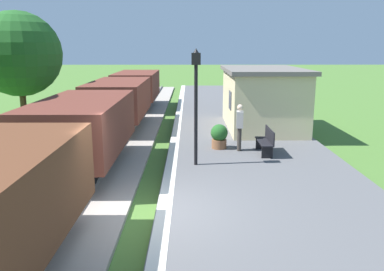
{
  "coord_description": "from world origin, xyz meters",
  "views": [
    {
      "loc": [
        1.0,
        -8.54,
        4.01
      ],
      "look_at": [
        1.07,
        3.58,
        1.25
      ],
      "focal_mm": 36.74,
      "sensor_mm": 36.0,
      "label": 1
    }
  ],
  "objects_px": {
    "station_hut": "(262,98)",
    "person_waiting": "(240,126)",
    "lamp_post_near": "(196,86)",
    "tree_trackside_far": "(19,54)",
    "freight_train": "(105,113)",
    "bench_near_hut": "(266,141)",
    "potted_planter": "(219,136)"
  },
  "relations": [
    {
      "from": "potted_planter",
      "to": "bench_near_hut",
      "type": "bearing_deg",
      "value": -25.5
    },
    {
      "from": "person_waiting",
      "to": "tree_trackside_far",
      "type": "height_order",
      "value": "tree_trackside_far"
    },
    {
      "from": "freight_train",
      "to": "bench_near_hut",
      "type": "height_order",
      "value": "freight_train"
    },
    {
      "from": "freight_train",
      "to": "person_waiting",
      "type": "relative_size",
      "value": 15.2
    },
    {
      "from": "person_waiting",
      "to": "lamp_post_near",
      "type": "height_order",
      "value": "lamp_post_near"
    },
    {
      "from": "person_waiting",
      "to": "lamp_post_near",
      "type": "relative_size",
      "value": 0.46
    },
    {
      "from": "person_waiting",
      "to": "potted_planter",
      "type": "xyz_separation_m",
      "value": [
        -0.72,
        0.32,
        -0.46
      ]
    },
    {
      "from": "tree_trackside_far",
      "to": "freight_train",
      "type": "bearing_deg",
      "value": -31.71
    },
    {
      "from": "lamp_post_near",
      "to": "tree_trackside_far",
      "type": "distance_m",
      "value": 9.98
    },
    {
      "from": "person_waiting",
      "to": "lamp_post_near",
      "type": "distance_m",
      "value": 2.91
    },
    {
      "from": "station_hut",
      "to": "tree_trackside_far",
      "type": "xyz_separation_m",
      "value": [
        -11.15,
        -0.08,
        2.0
      ]
    },
    {
      "from": "lamp_post_near",
      "to": "tree_trackside_far",
      "type": "height_order",
      "value": "tree_trackside_far"
    },
    {
      "from": "bench_near_hut",
      "to": "station_hut",
      "type": "bearing_deg",
      "value": 81.92
    },
    {
      "from": "station_hut",
      "to": "tree_trackside_far",
      "type": "distance_m",
      "value": 11.33
    },
    {
      "from": "freight_train",
      "to": "bench_near_hut",
      "type": "relative_size",
      "value": 17.33
    },
    {
      "from": "bench_near_hut",
      "to": "lamp_post_near",
      "type": "height_order",
      "value": "lamp_post_near"
    },
    {
      "from": "station_hut",
      "to": "person_waiting",
      "type": "bearing_deg",
      "value": -110.22
    },
    {
      "from": "freight_train",
      "to": "lamp_post_near",
      "type": "height_order",
      "value": "lamp_post_near"
    },
    {
      "from": "bench_near_hut",
      "to": "potted_planter",
      "type": "relative_size",
      "value": 1.64
    },
    {
      "from": "station_hut",
      "to": "person_waiting",
      "type": "xyz_separation_m",
      "value": [
        -1.57,
        -4.27,
        -0.47
      ]
    },
    {
      "from": "station_hut",
      "to": "lamp_post_near",
      "type": "height_order",
      "value": "lamp_post_near"
    },
    {
      "from": "freight_train",
      "to": "person_waiting",
      "type": "xyz_separation_m",
      "value": [
        5.22,
        -1.5,
        -0.21
      ]
    },
    {
      "from": "station_hut",
      "to": "lamp_post_near",
      "type": "bearing_deg",
      "value": -117.85
    },
    {
      "from": "person_waiting",
      "to": "bench_near_hut",
      "type": "bearing_deg",
      "value": 159.14
    },
    {
      "from": "station_hut",
      "to": "bench_near_hut",
      "type": "height_order",
      "value": "station_hut"
    },
    {
      "from": "bench_near_hut",
      "to": "lamp_post_near",
      "type": "relative_size",
      "value": 0.41
    },
    {
      "from": "freight_train",
      "to": "tree_trackside_far",
      "type": "height_order",
      "value": "tree_trackside_far"
    },
    {
      "from": "station_hut",
      "to": "person_waiting",
      "type": "height_order",
      "value": "station_hut"
    },
    {
      "from": "person_waiting",
      "to": "potted_planter",
      "type": "height_order",
      "value": "person_waiting"
    },
    {
      "from": "bench_near_hut",
      "to": "freight_train",
      "type": "bearing_deg",
      "value": 162.28
    },
    {
      "from": "station_hut",
      "to": "potted_planter",
      "type": "height_order",
      "value": "station_hut"
    },
    {
      "from": "potted_planter",
      "to": "station_hut",
      "type": "bearing_deg",
      "value": 59.94
    }
  ]
}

